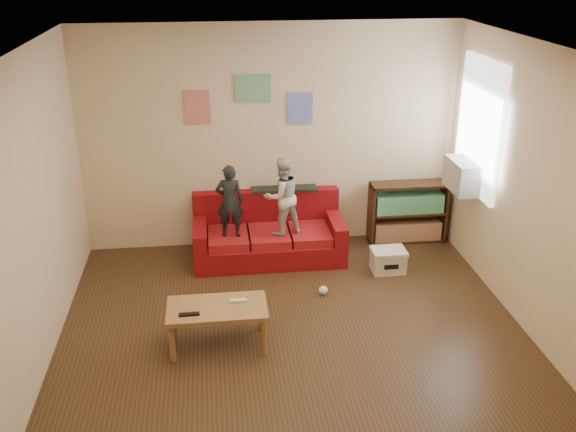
{
  "coord_description": "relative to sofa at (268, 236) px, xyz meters",
  "views": [
    {
      "loc": [
        -0.71,
        -4.89,
        3.47
      ],
      "look_at": [
        0.0,
        0.8,
        1.05
      ],
      "focal_mm": 40.0,
      "sensor_mm": 36.0,
      "label": 1
    }
  ],
  "objects": [
    {
      "name": "room_shell",
      "position": [
        0.08,
        -2.06,
        1.09
      ],
      "size": [
        4.52,
        5.02,
        2.72
      ],
      "color": "#462E19",
      "rests_on": "ground"
    },
    {
      "name": "sofa",
      "position": [
        0.0,
        0.0,
        0.0
      ],
      "size": [
        1.77,
        0.81,
        0.78
      ],
      "color": "maroon",
      "rests_on": "ground"
    },
    {
      "name": "child_a",
      "position": [
        -0.45,
        -0.16,
        0.54
      ],
      "size": [
        0.33,
        0.23,
        0.86
      ],
      "primitive_type": "imported",
      "rotation": [
        0.0,
        0.0,
        3.07
      ],
      "color": "black",
      "rests_on": "sofa"
    },
    {
      "name": "child_b",
      "position": [
        0.15,
        -0.16,
        0.57
      ],
      "size": [
        0.54,
        0.48,
        0.92
      ],
      "primitive_type": "imported",
      "rotation": [
        0.0,
        0.0,
        3.51
      ],
      "color": "silver",
      "rests_on": "sofa"
    },
    {
      "name": "coffee_table",
      "position": [
        -0.65,
        -1.81,
        0.09
      ],
      "size": [
        0.92,
        0.5,
        0.41
      ],
      "color": "#A1723F",
      "rests_on": "ground"
    },
    {
      "name": "remote",
      "position": [
        -0.9,
        -1.93,
        0.16
      ],
      "size": [
        0.19,
        0.05,
        0.02
      ],
      "primitive_type": "cube",
      "rotation": [
        0.0,
        0.0,
        0.02
      ],
      "color": "black",
      "rests_on": "coffee_table"
    },
    {
      "name": "game_controller",
      "position": [
        -0.45,
        -1.76,
        0.17
      ],
      "size": [
        0.15,
        0.04,
        0.03
      ],
      "primitive_type": "cube",
      "rotation": [
        0.0,
        0.0,
        -0.01
      ],
      "color": "silver",
      "rests_on": "coffee_table"
    },
    {
      "name": "bookshelf",
      "position": [
        1.78,
        0.24,
        0.08
      ],
      "size": [
        0.97,
        0.29,
        0.77
      ],
      "color": "#382110",
      "rests_on": "ground"
    },
    {
      "name": "window",
      "position": [
        2.3,
        -0.41,
        1.38
      ],
      "size": [
        0.04,
        1.08,
        1.48
      ],
      "primitive_type": "cube",
      "color": "white",
      "rests_on": "room_shell"
    },
    {
      "name": "ac_unit",
      "position": [
        2.18,
        -0.41,
        0.82
      ],
      "size": [
        0.28,
        0.55,
        0.35
      ],
      "primitive_type": "cube",
      "color": "#B7B2A3",
      "rests_on": "window"
    },
    {
      "name": "artwork_left",
      "position": [
        -0.77,
        0.42,
        1.49
      ],
      "size": [
        0.3,
        0.01,
        0.4
      ],
      "primitive_type": "cube",
      "color": "#D87266",
      "rests_on": "room_shell"
    },
    {
      "name": "artwork_center",
      "position": [
        -0.12,
        0.42,
        1.69
      ],
      "size": [
        0.42,
        0.01,
        0.32
      ],
      "primitive_type": "cube",
      "color": "#72B27F",
      "rests_on": "room_shell"
    },
    {
      "name": "artwork_right",
      "position": [
        0.43,
        0.42,
        1.44
      ],
      "size": [
        0.3,
        0.01,
        0.38
      ],
      "primitive_type": "cube",
      "color": "#727FCC",
      "rests_on": "room_shell"
    },
    {
      "name": "file_box",
      "position": [
        1.33,
        -0.55,
        -0.12
      ],
      "size": [
        0.39,
        0.3,
        0.27
      ],
      "color": "silver",
      "rests_on": "ground"
    },
    {
      "name": "tissue",
      "position": [
        0.5,
        -0.99,
        -0.21
      ],
      "size": [
        0.12,
        0.12,
        0.1
      ],
      "primitive_type": "sphere",
      "rotation": [
        0.0,
        0.0,
        0.22
      ],
      "color": "silver",
      "rests_on": "ground"
    }
  ]
}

